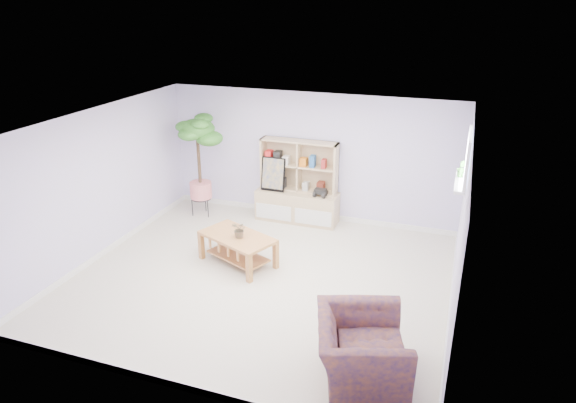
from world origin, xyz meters
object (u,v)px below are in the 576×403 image
(floor_tree, at_px, (199,167))
(armchair, at_px, (361,346))
(storage_unit, at_px, (297,182))
(coffee_table, at_px, (238,249))

(floor_tree, bearing_deg, armchair, -42.35)
(storage_unit, bearing_deg, coffee_table, -100.55)
(coffee_table, height_order, armchair, armchair)
(coffee_table, bearing_deg, storage_unit, 102.40)
(storage_unit, distance_m, coffee_table, 2.02)
(storage_unit, relative_size, coffee_table, 1.30)
(storage_unit, xyz_separation_m, floor_tree, (-1.84, -0.36, 0.21))
(floor_tree, height_order, armchair, floor_tree)
(coffee_table, height_order, floor_tree, floor_tree)
(floor_tree, bearing_deg, storage_unit, 10.97)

